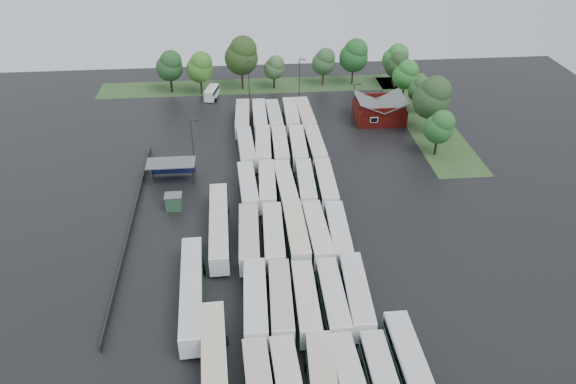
{
  "coord_description": "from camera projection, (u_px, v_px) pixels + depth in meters",
  "views": [
    {
      "loc": [
        -4.91,
        -63.53,
        49.85
      ],
      "look_at": [
        2.0,
        12.0,
        2.5
      ],
      "focal_mm": 35.0,
      "sensor_mm": 36.0,
      "label": 1
    }
  ],
  "objects": [
    {
      "name": "bus_r3c2",
      "position": [
        285.0,
        187.0,
        91.84
      ],
      "size": [
        3.21,
        12.95,
        3.58
      ],
      "rotation": [
        0.0,
        0.0,
        0.04
      ],
      "color": "white",
      "rests_on": "ground"
    },
    {
      "name": "bus_r4c3",
      "position": [
        298.0,
        147.0,
        103.62
      ],
      "size": [
        3.18,
        13.2,
        3.65
      ],
      "rotation": [
        0.0,
        0.0,
        -0.03
      ],
      "color": "white",
      "rests_on": "ground"
    },
    {
      "name": "bus_r5c3",
      "position": [
        291.0,
        116.0,
        115.37
      ],
      "size": [
        3.01,
        13.04,
        3.61
      ],
      "rotation": [
        0.0,
        0.0,
        -0.02
      ],
      "color": "white",
      "rests_on": "ground"
    },
    {
      "name": "bus_r2c4",
      "position": [
        338.0,
        234.0,
        80.75
      ],
      "size": [
        3.3,
        13.02,
        3.59
      ],
      "rotation": [
        0.0,
        0.0,
        -0.04
      ],
      "color": "white",
      "rests_on": "ground"
    },
    {
      "name": "tree_north_3",
      "position": [
        275.0,
        67.0,
        131.24
      ],
      "size": [
        4.85,
        4.84,
        8.01
      ],
      "color": "black",
      "rests_on": "ground"
    },
    {
      "name": "puddle_0",
      "position": [
        272.0,
        379.0,
        61.38
      ],
      "size": [
        3.54,
        3.54,
        0.01
      ],
      "primitive_type": "cylinder",
      "color": "black",
      "rests_on": "ground"
    },
    {
      "name": "bus_r3c1",
      "position": [
        267.0,
        186.0,
        92.08
      ],
      "size": [
        3.12,
        12.79,
        3.54
      ],
      "rotation": [
        0.0,
        0.0,
        -0.03
      ],
      "color": "white",
      "rests_on": "ground"
    },
    {
      "name": "tree_east_1",
      "position": [
        433.0,
        97.0,
        108.98
      ],
      "size": [
        7.32,
        7.32,
        12.13
      ],
      "color": "black",
      "rests_on": "ground"
    },
    {
      "name": "bus_r2c2",
      "position": [
        296.0,
        233.0,
        80.74
      ],
      "size": [
        2.96,
        13.3,
        3.7
      ],
      "rotation": [
        0.0,
        0.0,
        0.01
      ],
      "color": "white",
      "rests_on": "ground"
    },
    {
      "name": "lamp_post_back_w",
      "position": [
        249.0,
        78.0,
        124.42
      ],
      "size": [
        1.43,
        0.28,
        9.31
      ],
      "color": "#2D2D30",
      "rests_on": "ground"
    },
    {
      "name": "tree_east_4",
      "position": [
        397.0,
        64.0,
        131.28
      ],
      "size": [
        5.38,
        5.36,
        8.87
      ],
      "color": "#3A271D",
      "rests_on": "ground"
    },
    {
      "name": "grass_strip_north",
      "position": [
        268.0,
        86.0,
        135.33
      ],
      "size": [
        80.0,
        10.0,
        0.01
      ],
      "primitive_type": "cube",
      "color": "#2B471F",
      "rests_on": "ground"
    },
    {
      "name": "utility_hut",
      "position": [
        174.0,
        202.0,
        89.13
      ],
      "size": [
        2.7,
        2.2,
        2.62
      ],
      "color": "#294B34",
      "rests_on": "ground"
    },
    {
      "name": "artic_bus_west_b",
      "position": [
        219.0,
        226.0,
        82.4
      ],
      "size": [
        3.07,
        19.33,
        3.58
      ],
      "rotation": [
        0.0,
        0.0,
        0.02
      ],
      "color": "white",
      "rests_on": "ground"
    },
    {
      "name": "tree_east_2",
      "position": [
        421.0,
        90.0,
        118.93
      ],
      "size": [
        5.01,
        5.01,
        8.29
      ],
      "color": "black",
      "rests_on": "ground"
    },
    {
      "name": "wash_shed",
      "position": [
        171.0,
        164.0,
        96.13
      ],
      "size": [
        8.2,
        4.2,
        3.58
      ],
      "color": "#2D2D30",
      "rests_on": "ground"
    },
    {
      "name": "lamp_post_back_e",
      "position": [
        300.0,
        76.0,
        125.81
      ],
      "size": [
        1.43,
        0.28,
        9.28
      ],
      "color": "#2D2D30",
      "rests_on": "ground"
    },
    {
      "name": "artic_bus_west_a",
      "position": [
        215.0,
        375.0,
        59.27
      ],
      "size": [
        3.6,
        19.45,
        3.59
      ],
      "rotation": [
        0.0,
        0.0,
        0.05
      ],
      "color": "white",
      "rests_on": "ground"
    },
    {
      "name": "bus_r4c4",
      "position": [
        315.0,
        146.0,
        103.95
      ],
      "size": [
        2.92,
        12.88,
        3.57
      ],
      "rotation": [
        0.0,
        0.0,
        0.01
      ],
      "color": "white",
      "rests_on": "ground"
    },
    {
      "name": "bus_r1c2",
      "position": [
        306.0,
        302.0,
        68.8
      ],
      "size": [
        2.91,
        12.72,
        3.53
      ],
      "rotation": [
        0.0,
        0.0,
        -0.02
      ],
      "color": "white",
      "rests_on": "ground"
    },
    {
      "name": "bus_r5c1",
      "position": [
        260.0,
        118.0,
        114.89
      ],
      "size": [
        2.84,
        12.88,
        3.58
      ],
      "rotation": [
        0.0,
        0.0,
        -0.01
      ],
      "color": "white",
      "rests_on": "ground"
    },
    {
      "name": "tree_north_0",
      "position": [
        170.0,
        66.0,
        128.19
      ],
      "size": [
        6.12,
        6.12,
        10.13
      ],
      "color": "black",
      "rests_on": "ground"
    },
    {
      "name": "bus_r5c0",
      "position": [
        243.0,
        118.0,
        114.38
      ],
      "size": [
        3.28,
        13.35,
        3.69
      ],
      "rotation": [
        0.0,
        0.0,
        -0.04
      ],
      "color": "white",
      "rests_on": "ground"
    },
    {
      "name": "tree_east_0",
      "position": [
        440.0,
        127.0,
        102.31
      ],
      "size": [
        5.45,
        5.45,
        9.02
      ],
      "color": "black",
      "rests_on": "ground"
    },
    {
      "name": "bus_r5c4",
      "position": [
        305.0,
        116.0,
        115.36
      ],
      "size": [
        3.19,
        13.34,
        3.69
      ],
      "rotation": [
        0.0,
        0.0,
        0.03
      ],
      "color": "white",
      "rests_on": "ground"
    },
    {
      "name": "brick_building",
      "position": [
        379.0,
        112.0,
        117.44
      ],
      "size": [
        10.07,
        8.6,
        5.39
      ],
      "color": "maroon",
      "rests_on": "ground"
    },
    {
      "name": "bus_r2c1",
      "position": [
        273.0,
        236.0,
        80.08
      ],
      "size": [
        3.19,
        13.41,
        3.71
      ],
      "rotation": [
        0.0,
        0.0,
        -0.03
      ],
      "color": "white",
      "rests_on": "ground"
    },
    {
      "name": "lamp_post_ne",
      "position": [
        354.0,
        102.0,
        112.74
      ],
      "size": [
        1.45,
        0.28,
        9.42
      ],
      "color": "#2D2D30",
      "rests_on": "ground"
    },
    {
      "name": "ground",
      "position": [
        282.0,
        251.0,
        80.44
      ],
      "size": [
        160.0,
        160.0,
        0.0
      ],
      "primitive_type": "plane",
      "color": "black",
      "rests_on": "ground"
    },
    {
      "name": "bus_r3c0",
      "position": [
        248.0,
        188.0,
        91.54
      ],
      "size": [
        3.27,
        12.82,
        3.54
      ],
      "rotation": [
        0.0,
        0.0,
        0.05
      ],
      "color": "white",
      "rests_on": "ground"
    },
    {
      "name": "grass_strip_east",
      "position": [
        424.0,
        118.0,
        119.22
      ],
      "size": [
        10.0,
        50.0,
        0.01
      ],
      "primitive_type": "cube",
      "color": "#2B471F",
      "rests_on": "ground"
    },
    {
      "name": "bus_r4c1",
      "position": [
        263.0,
        148.0,
        103.49
      ],
      "size": [
        3.34,
        13.28,
        3.67
      ],
      "rotation": [
        0.0,
        0.0,
        -0.04
      ],
      "color": "white",
      "rests_on": "ground"
    },
    {
      "name": "bus_r2c3",
      "position": [
        317.0,
        234.0,
        80.69
      ],
      "size": [
        3.06,
        13.22,
        3.67
      ],
      "rotation": [
        0.0,
        0.0,
        0.02
      ],
      "color": "white",
      "rests_on": "ground"
    },
    {
      "name": "minibus",
      "position": [
        212.0,
        93.0,
        127.83
      ],
      "size": [
        3.44,
        6.17,
        2.55
      ],
      "rotation": [
        0.0,
        0.0,
        -0.24
      ],
      "color": "white",
      "rests_on": "ground"
    },
    {
      "name": "bus_r4c0",
      "position": [
        246.0,
        149.0,
        103.04
      ],
      "size": [
        3.34,
        13.15,
        3.63
      ],
      "rotation": [
        0.0,
        0.0,
        0.04
      ],
      "color": "white",
      "rests_on": "ground"
    },
    {
      "name": "bus_r1c0",
      "position": [
        255.0,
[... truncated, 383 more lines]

